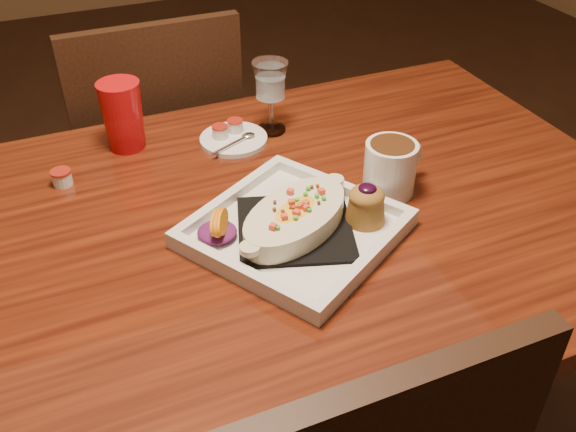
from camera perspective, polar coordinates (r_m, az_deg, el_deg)
name	(u,v)px	position (r m, az deg, el deg)	size (l,w,h in m)	color
table	(234,269)	(1.15, -4.83, -4.75)	(1.50, 0.90, 0.75)	maroon
chair_far	(158,166)	(1.74, -11.46, 4.40)	(0.42, 0.42, 0.93)	black
plate	(300,222)	(1.05, 1.11, -0.54)	(0.41, 0.41, 0.08)	silver
coffee_mug	(391,165)	(1.16, 9.18, 4.46)	(0.13, 0.09, 0.10)	silver
goblet	(270,84)	(1.32, -1.58, 11.64)	(0.07, 0.07, 0.15)	silver
saucer	(232,137)	(1.33, -4.99, 6.97)	(0.14, 0.14, 0.09)	silver
creamer_loose	(62,177)	(1.26, -19.46, 3.25)	(0.04, 0.04, 0.03)	silver
red_tumbler	(123,116)	(1.32, -14.47, 8.63)	(0.08, 0.08, 0.14)	red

